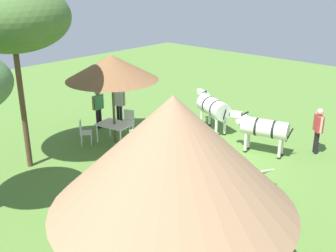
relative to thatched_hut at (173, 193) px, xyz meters
The scene contains 15 objects.
ground_plane 6.79m from the thatched_hut, 56.36° to the right, with size 36.00×36.00×0.00m, color #547C33.
thatched_hut is the anchor object (origin of this frame).
shade_umbrella 8.06m from the thatched_hut, 32.44° to the right, with size 3.34×3.34×3.33m.
patio_dining_table 8.20m from the thatched_hut, 32.44° to the right, with size 1.37×1.08×0.74m.
patio_chair_near_hut 9.17m from the thatched_hut, 36.69° to the right, with size 0.57×0.55×0.90m.
patio_chair_near_lawn 8.44m from the thatched_hut, 24.49° to the right, with size 0.61×0.60×0.90m.
patio_chair_west_end 7.24m from the thatched_hut, 36.59° to the right, with size 0.47×0.48×0.90m.
guest_beside_umbrella 9.82m from the thatched_hut, 29.97° to the right, with size 0.23×0.59×1.65m.
guest_behind_table 10.03m from the thatched_hut, 35.12° to the right, with size 0.58×0.34×1.69m.
standing_watcher 8.60m from the thatched_hut, 84.72° to the right, with size 0.46×0.47×1.66m.
striped_lounge_chair 5.56m from the thatched_hut, 77.98° to the right, with size 0.95×0.84×0.66m.
zebra_nearest_camera 4.99m from the thatched_hut, 51.66° to the right, with size 0.92×2.11×1.57m.
zebra_by_umbrella 9.27m from the thatched_hut, 58.17° to the right, with size 2.10×1.25×1.53m.
zebra_toward_hut 7.59m from the thatched_hut, 73.08° to the right, with size 2.22×1.00×1.48m.
acacia_tree_right_background 7.81m from the thatched_hut, ahead, with size 3.47×3.47×5.85m.
Camera 1 is at (-7.88, 10.18, 5.99)m, focal length 43.60 mm.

